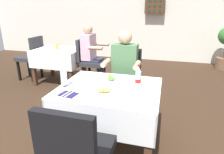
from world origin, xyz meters
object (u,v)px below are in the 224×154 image
Objects in this scene: background_table_tumbler at (57,47)px; background_patron at (91,52)px; background_chair_left at (32,55)px; plate_near_camera at (102,91)px; cola_bottle_primary at (138,78)px; background_dining_table at (59,57)px; chair_far_diner_seat at (125,78)px; napkin_cutlery_set at (68,94)px; wall_bottle_rack at (155,6)px; chair_near_camera_side at (77,153)px; seated_diner_far at (124,70)px; background_chair_right at (89,60)px; beer_glass_left at (64,77)px; main_dining_table at (110,101)px; plate_far_diner at (111,79)px.

background_patron is at bearing 3.07° from background_table_tumbler.
background_chair_left reaches higher than background_table_tumbler.
cola_bottle_primary is (0.33, 0.22, 0.10)m from plate_near_camera.
chair_far_diner_seat is at bearing -28.38° from background_dining_table.
cola_bottle_primary reaches higher than napkin_cutlery_set.
wall_bottle_rack is at bearing 87.69° from plate_near_camera.
wall_bottle_rack is at bearing 92.17° from cola_bottle_primary.
chair_near_camera_side is 8.82× the size of background_table_tumbler.
background_chair_right is (-0.93, 0.99, -0.16)m from seated_diner_far.
background_dining_table is at bearing 151.62° from chair_far_diner_seat.
beer_glass_left is 0.79m from cola_bottle_primary.
wall_bottle_rack is at bearing 83.84° from napkin_cutlery_set.
background_table_tumbler is at bearing 130.76° from plate_near_camera.
background_table_tumbler is (-0.70, -0.04, 0.24)m from background_chair_right.
beer_glass_left is 0.39× the size of wall_bottle_rack.
beer_glass_left is at bearing -164.27° from main_dining_table.
chair_near_camera_side is 1.59m from seated_diner_far.
chair_far_diner_seat is at bearing -44.71° from background_patron.
background_chair_left is (-1.97, 2.03, -0.19)m from napkin_cutlery_set.
main_dining_table and background_dining_table have the same top height.
background_chair_right reaches higher than background_dining_table.
seated_diner_far is 2.25× the size of wall_bottle_rack.
wall_bottle_rack is at bearing 88.00° from main_dining_table.
background_chair_right reaches higher than napkin_cutlery_set.
cola_bottle_primary is at bearing -53.57° from background_chair_right.
wall_bottle_rack is (1.08, 2.44, 1.06)m from background_chair_right.
chair_near_camera_side is 0.70m from plate_near_camera.
plate_near_camera is 2.08m from background_patron.
background_table_tumbler reaches higher than napkin_cutlery_set.
napkin_cutlery_set is 2.10m from background_patron.
wall_bottle_rack reaches higher than plate_near_camera.
background_dining_table is at bearing -0.00° from background_chair_left.
napkin_cutlery_set is at bearing -96.16° from wall_bottle_rack.
background_table_tumbler is at bearing 134.14° from main_dining_table.
chair_near_camera_side is 3.88× the size of plate_far_diner.
background_patron is at bearing 109.03° from chair_near_camera_side.
background_chair_left reaches higher than napkin_cutlery_set.
wall_bottle_rack is (0.48, 4.47, 0.87)m from napkin_cutlery_set.
seated_diner_far reaches higher than plate_near_camera.
chair_far_diner_seat is 1.85m from background_dining_table.
wall_bottle_rack is (0.15, 5.01, 1.06)m from chair_near_camera_side.
cola_bottle_primary is 0.27× the size of background_chair_right.
cola_bottle_primary reaches higher than background_dining_table.
chair_far_diner_seat is at bearing 88.32° from plate_near_camera.
background_table_tumbler is at bearing 122.85° from chair_near_camera_side.
beer_glass_left is (-0.47, -0.98, 0.30)m from chair_far_diner_seat.
seated_diner_far reaches higher than background_chair_right.
chair_near_camera_side is 1.05m from plate_far_diner.
wall_bottle_rack is at bearing 87.50° from chair_far_diner_seat.
background_table_tumbler is at bearing -125.61° from wall_bottle_rack.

